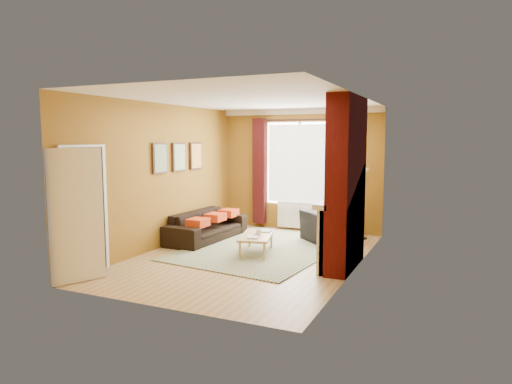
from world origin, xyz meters
TOP-DOWN VIEW (x-y plane):
  - ground at (0.00, 0.00)m, footprint 5.50×5.50m
  - room_walls at (0.63, 0.29)m, footprint 3.82×5.54m
  - striped_rug at (-0.01, 0.61)m, footprint 2.92×3.77m
  - sofa at (-1.42, 0.88)m, footprint 0.93×2.12m
  - armchair at (0.97, 1.80)m, footprint 1.29×1.30m
  - coffee_table at (0.02, 0.23)m, footprint 0.80×1.18m
  - wicker_stool at (0.64, 2.20)m, footprint 0.37×0.37m
  - floor_lamp at (1.55, 2.31)m, footprint 0.28×0.28m
  - book_a at (-0.03, -0.08)m, footprint 0.28×0.32m
  - book_b at (-0.05, 0.57)m, footprint 0.24×0.31m
  - mug at (0.08, 0.20)m, footprint 0.12×0.12m
  - tv_remote at (0.03, 0.23)m, footprint 0.06×0.16m

SIDE VIEW (x-z plane):
  - ground at x=0.00m, z-range 0.00..0.00m
  - striped_rug at x=-0.01m, z-range 0.00..0.02m
  - wicker_stool at x=0.64m, z-range 0.00..0.38m
  - sofa at x=-1.42m, z-range 0.00..0.61m
  - armchair at x=0.97m, z-range 0.00..0.64m
  - coffee_table at x=0.02m, z-range 0.14..0.50m
  - tv_remote at x=0.03m, z-range 0.36..0.38m
  - book_b at x=-0.05m, z-range 0.36..0.38m
  - book_a at x=-0.03m, z-range 0.36..0.38m
  - mug at x=0.08m, z-range 0.36..0.46m
  - floor_lamp at x=1.55m, z-range 0.44..1.94m
  - room_walls at x=0.63m, z-range -0.04..2.80m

